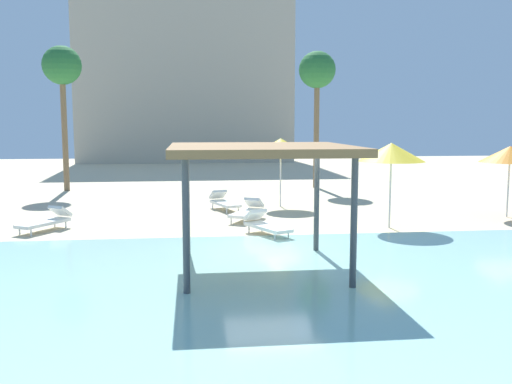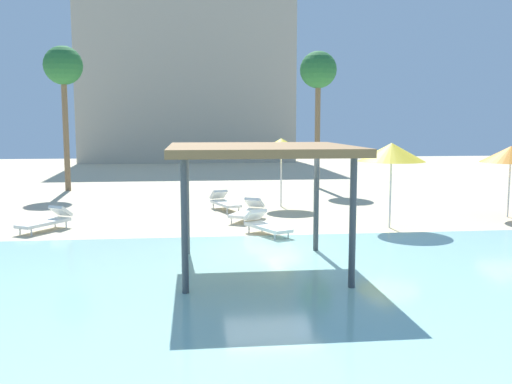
# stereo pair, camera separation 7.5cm
# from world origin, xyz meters

# --- Properties ---
(ground_plane) EXTENTS (80.00, 80.00, 0.00)m
(ground_plane) POSITION_xyz_m (0.00, 0.00, 0.00)
(ground_plane) COLOR beige
(lagoon_water) EXTENTS (44.00, 13.50, 0.04)m
(lagoon_water) POSITION_xyz_m (0.00, -5.25, 0.02)
(lagoon_water) COLOR #99D1C6
(lagoon_water) RESTS_ON ground
(shade_pavilion) EXTENTS (4.09, 4.09, 2.90)m
(shade_pavilion) POSITION_xyz_m (-0.55, -2.27, 2.71)
(shade_pavilion) COLOR #42474C
(shade_pavilion) RESTS_ON ground
(beach_umbrella_orange_1) EXTENTS (2.12, 2.12, 2.58)m
(beach_umbrella_orange_1) POSITION_xyz_m (9.27, 4.02, 2.28)
(beach_umbrella_orange_1) COLOR silver
(beach_umbrella_orange_1) RESTS_ON ground
(beach_umbrella_yellow_3) EXTENTS (2.16, 2.16, 2.76)m
(beach_umbrella_yellow_3) POSITION_xyz_m (4.27, 2.48, 2.46)
(beach_umbrella_yellow_3) COLOR silver
(beach_umbrella_yellow_3) RESTS_ON ground
(beach_umbrella_yellow_4) EXTENTS (1.92, 1.92, 2.78)m
(beach_umbrella_yellow_4) POSITION_xyz_m (1.49, 7.55, 2.51)
(beach_umbrella_yellow_4) COLOR silver
(beach_umbrella_yellow_4) RESTS_ON ground
(lounge_chair_0) EXTENTS (1.19, 1.99, 0.74)m
(lounge_chair_0) POSITION_xyz_m (-0.89, 6.88, 0.33)
(lounge_chair_0) COLOR white
(lounge_chair_0) RESTS_ON ground
(lounge_chair_2) EXTENTS (1.50, 1.93, 0.74)m
(lounge_chair_2) POSITION_xyz_m (-6.70, 3.29, 0.33)
(lounge_chair_2) COLOR white
(lounge_chair_2) RESTS_ON ground
(lounge_chair_3) EXTENTS (1.36, 1.97, 0.74)m
(lounge_chair_3) POSITION_xyz_m (0.09, 1.77, 0.33)
(lounge_chair_3) COLOR white
(lounge_chair_3) RESTS_ON ground
(lounge_chair_4) EXTENTS (1.44, 1.95, 0.74)m
(lounge_chair_4) POSITION_xyz_m (-0.16, 4.47, 0.33)
(lounge_chair_4) COLOR white
(lounge_chair_4) RESTS_ON ground
(palm_tree_0) EXTENTS (1.90, 1.90, 7.17)m
(palm_tree_0) POSITION_xyz_m (-8.38, 14.03, 6.01)
(palm_tree_0) COLOR brown
(palm_tree_0) RESTS_ON ground
(palm_tree_1) EXTENTS (1.90, 1.90, 7.08)m
(palm_tree_1) POSITION_xyz_m (4.40, 13.89, 5.93)
(palm_tree_1) COLOR brown
(palm_tree_1) RESTS_ON ground
(hotel_block_0) EXTENTS (18.42, 8.68, 16.77)m
(hotel_block_0) POSITION_xyz_m (-2.48, 36.93, 8.38)
(hotel_block_0) COLOR #B2A893
(hotel_block_0) RESTS_ON ground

